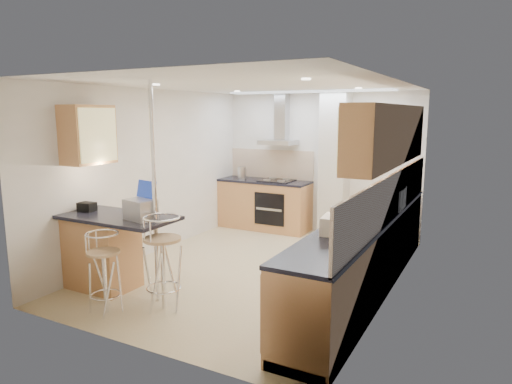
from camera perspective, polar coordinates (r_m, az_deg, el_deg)
The scene contains 16 objects.
ground at distance 6.41m, azimuth 0.11°, elevation -9.68°, with size 4.80×4.80×0.00m, color #C7B585.
room_shell at distance 6.27m, azimuth 4.35°, elevation 4.32°, with size 3.64×4.84×2.51m.
right_counter at distance 5.75m, azimuth 13.55°, elevation -7.43°, with size 0.63×4.40×0.92m.
back_counter at distance 8.51m, azimuth 1.07°, elevation -1.55°, with size 1.70×0.63×0.92m.
peninsula at distance 5.79m, azimuth -16.82°, elevation -7.32°, with size 1.47×0.72×0.94m.
microwave at distance 6.10m, azimuth 16.43°, elevation -0.78°, with size 0.50×0.34×0.28m, color white.
laptop at distance 5.37m, azimuth -14.25°, elevation -2.13°, with size 0.34×0.25×0.23m, color #ACADB4.
bag at distance 6.03m, azimuth -20.38°, elevation -1.75°, with size 0.20×0.15×0.11m, color black.
bar_stool_near at distance 5.23m, azimuth -18.43°, elevation -9.54°, with size 0.37×0.37×0.90m, color tan, non-canonical shape.
bar_stool_end at distance 5.15m, azimuth -11.55°, elevation -8.63°, with size 0.43×0.43×1.06m, color tan, non-canonical shape.
jar_a at distance 6.34m, azimuth 17.16°, elevation -0.79°, with size 0.12×0.12×0.20m, color #F0E3D0.
jar_b at distance 6.09m, azimuth 15.24°, elevation -1.42°, with size 0.11×0.11×0.14m, color #F0E3D0.
jar_c at distance 4.61m, azimuth 11.43°, elevation -4.34°, with size 0.14×0.14×0.22m, color #BEBA98.
jar_d at distance 4.96m, azimuth 10.76°, elevation -3.84°, with size 0.10×0.10×0.13m, color white.
bread_bin at distance 4.75m, azimuth 10.03°, elevation -4.09°, with size 0.28×0.35×0.18m, color #F0E3D0.
kettle at distance 8.60m, azimuth -1.77°, elevation 2.43°, with size 0.16×0.16×0.23m, color #ABADB0.
Camera 1 is at (2.82, -5.34, 2.14)m, focal length 32.00 mm.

